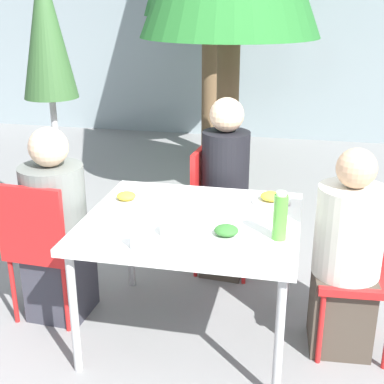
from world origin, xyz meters
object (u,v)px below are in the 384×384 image
(closed_umbrella, at_px, (47,43))
(bottle, at_px, (280,217))
(chair_right, at_px, (354,256))
(person_far, at_px, (225,193))
(chair_far, at_px, (215,200))
(chair_left, at_px, (42,240))
(salad_bowl, at_px, (176,228))
(person_right, at_px, (346,260))
(person_left, at_px, (57,231))
(drinking_cup, at_px, (137,239))

(closed_umbrella, bearing_deg, bottle, -29.92)
(chair_right, xyz_separation_m, person_far, (-0.80, 0.62, 0.08))
(person_far, bearing_deg, chair_far, -122.01)
(chair_left, xyz_separation_m, chair_right, (1.74, 0.18, 0.00))
(chair_left, height_order, person_far, person_far)
(closed_umbrella, distance_m, salad_bowl, 1.67)
(person_far, bearing_deg, person_right, 52.03)
(person_left, xyz_separation_m, drinking_cup, (0.64, -0.45, 0.22))
(chair_left, distance_m, salad_bowl, 0.89)
(bottle, bearing_deg, closed_umbrella, 150.08)
(bottle, distance_m, salad_bowl, 0.51)
(person_far, relative_size, salad_bowl, 7.71)
(drinking_cup, bearing_deg, closed_umbrella, 129.42)
(chair_right, bearing_deg, person_far, -41.64)
(chair_left, xyz_separation_m, person_far, (0.94, 0.79, 0.08))
(chair_right, relative_size, chair_far, 1.00)
(person_left, distance_m, closed_umbrella, 1.27)
(closed_umbrella, xyz_separation_m, salad_bowl, (1.10, -0.98, -0.79))
(person_far, distance_m, salad_bowl, 0.99)
(person_far, relative_size, drinking_cup, 12.84)
(chair_right, height_order, salad_bowl, chair_right)
(chair_left, height_order, chair_far, same)
(chair_left, relative_size, closed_umbrella, 0.42)
(chair_left, relative_size, chair_far, 1.00)
(closed_umbrella, xyz_separation_m, drinking_cup, (0.96, -1.17, -0.77))
(chair_right, relative_size, closed_umbrella, 0.42)
(person_far, distance_m, drinking_cup, 1.20)
(person_right, bearing_deg, person_far, -46.81)
(person_left, xyz_separation_m, chair_right, (1.68, 0.10, -0.03))
(person_far, height_order, bottle, person_far)
(person_left, height_order, bottle, person_left)
(person_far, height_order, salad_bowl, person_far)
(chair_left, bearing_deg, closed_umbrella, 111.21)
(drinking_cup, bearing_deg, salad_bowl, 53.30)
(person_left, height_order, salad_bowl, person_left)
(chair_left, relative_size, person_left, 0.75)
(chair_left, bearing_deg, salad_bowl, -9.08)
(chair_left, xyz_separation_m, drinking_cup, (0.70, -0.37, 0.25))
(chair_right, bearing_deg, person_right, 57.99)
(chair_left, xyz_separation_m, person_right, (1.69, 0.09, 0.01))
(person_left, xyz_separation_m, person_far, (0.88, 0.71, 0.05))
(person_right, xyz_separation_m, chair_far, (-0.83, 0.76, -0.01))
(person_left, xyz_separation_m, person_right, (1.64, 0.02, -0.01))
(chair_left, distance_m, person_left, 0.10)
(person_right, relative_size, chair_far, 1.30)
(person_far, xyz_separation_m, closed_umbrella, (-1.20, 0.01, 0.95))
(chair_right, xyz_separation_m, closed_umbrella, (-2.00, 0.62, 1.03))
(chair_left, distance_m, person_right, 1.70)
(chair_right, bearing_deg, chair_far, -41.57)
(chair_left, distance_m, chair_far, 1.21)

